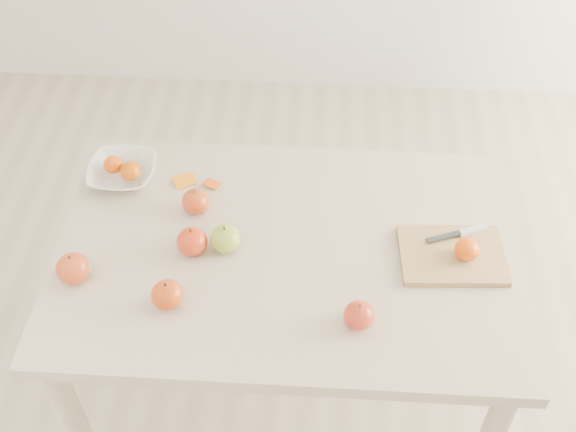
{
  "coord_description": "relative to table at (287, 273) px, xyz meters",
  "views": [
    {
      "loc": [
        0.08,
        -1.22,
        2.16
      ],
      "look_at": [
        0.0,
        0.05,
        0.82
      ],
      "focal_mm": 45.0,
      "sensor_mm": 36.0,
      "label": 1
    }
  ],
  "objects": [
    {
      "name": "apple_red_b",
      "position": [
        -0.24,
        -0.02,
        0.13
      ],
      "size": [
        0.08,
        0.08,
        0.07
      ],
      "primitive_type": "ellipsoid",
      "color": "#98140C",
      "rests_on": "table"
    },
    {
      "name": "ground",
      "position": [
        0.0,
        0.0,
        -0.65
      ],
      "size": [
        3.5,
        3.5,
        0.0
      ],
      "primitive_type": "plane",
      "color": "#C6B293",
      "rests_on": "ground"
    },
    {
      "name": "paring_knife",
      "position": [
        0.47,
        0.07,
        0.12
      ],
      "size": [
        0.17,
        0.07,
        0.01
      ],
      "color": "silver",
      "rests_on": "cutting_board"
    },
    {
      "name": "bowl_tangerine_far",
      "position": [
        -0.45,
        0.22,
        0.14
      ],
      "size": [
        0.06,
        0.06,
        0.05
      ],
      "primitive_type": "ellipsoid",
      "color": "#D56807",
      "rests_on": "fruit_bowl"
    },
    {
      "name": "board_tangerine",
      "position": [
        0.45,
        -0.01,
        0.14
      ],
      "size": [
        0.06,
        0.06,
        0.05
      ],
      "primitive_type": "ellipsoid",
      "color": "#D64207",
      "rests_on": "cutting_board"
    },
    {
      "name": "apple_red_d",
      "position": [
        -0.52,
        -0.13,
        0.14
      ],
      "size": [
        0.08,
        0.08,
        0.08
      ],
      "primitive_type": "ellipsoid",
      "color": "maroon",
      "rests_on": "table"
    },
    {
      "name": "apple_red_c",
      "position": [
        -0.27,
        -0.19,
        0.13
      ],
      "size": [
        0.08,
        0.08,
        0.07
      ],
      "primitive_type": "ellipsoid",
      "color": "#9D0F03",
      "rests_on": "table"
    },
    {
      "name": "apple_red_e",
      "position": [
        0.18,
        -0.22,
        0.13
      ],
      "size": [
        0.07,
        0.07,
        0.07
      ],
      "primitive_type": "ellipsoid",
      "color": "#A3040E",
      "rests_on": "table"
    },
    {
      "name": "table",
      "position": [
        0.0,
        0.0,
        0.0
      ],
      "size": [
        1.2,
        0.8,
        0.75
      ],
      "color": "beige",
      "rests_on": "ground"
    },
    {
      "name": "cutting_board",
      "position": [
        0.42,
        -0.0,
        0.11
      ],
      "size": [
        0.28,
        0.21,
        0.02
      ],
      "primitive_type": "cube",
      "rotation": [
        0.0,
        0.0,
        0.05
      ],
      "color": "tan",
      "rests_on": "table"
    },
    {
      "name": "bowl_tangerine_near",
      "position": [
        -0.51,
        0.25,
        0.14
      ],
      "size": [
        0.05,
        0.05,
        0.05
      ],
      "primitive_type": "ellipsoid",
      "color": "#E94C08",
      "rests_on": "fruit_bowl"
    },
    {
      "name": "fruit_bowl",
      "position": [
        -0.48,
        0.24,
        0.12
      ],
      "size": [
        0.19,
        0.19,
        0.05
      ],
      "primitive_type": "imported",
      "color": "white",
      "rests_on": "table"
    },
    {
      "name": "apple_red_a",
      "position": [
        -0.25,
        0.12,
        0.13
      ],
      "size": [
        0.08,
        0.08,
        0.07
      ],
      "primitive_type": "ellipsoid",
      "color": "#930E0A",
      "rests_on": "table"
    },
    {
      "name": "orange_peel_b",
      "position": [
        -0.23,
        0.22,
        0.1
      ],
      "size": [
        0.06,
        0.05,
        0.01
      ],
      "primitive_type": "cube",
      "rotation": [
        -0.14,
        0.0,
        -0.45
      ],
      "color": "#DC540F",
      "rests_on": "table"
    },
    {
      "name": "apple_green",
      "position": [
        -0.16,
        -0.01,
        0.13
      ],
      "size": [
        0.08,
        0.08,
        0.07
      ],
      "primitive_type": "ellipsoid",
      "color": "olive",
      "rests_on": "table"
    },
    {
      "name": "orange_peel_a",
      "position": [
        -0.3,
        0.23,
        0.1
      ],
      "size": [
        0.07,
        0.07,
        0.01
      ],
      "primitive_type": "cube",
      "rotation": [
        0.21,
        0.0,
        0.49
      ],
      "color": "orange",
      "rests_on": "table"
    }
  ]
}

